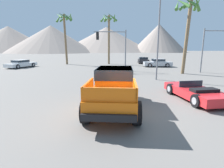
{
  "coord_description": "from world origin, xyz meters",
  "views": [
    {
      "loc": [
        -0.94,
        -7.35,
        2.88
      ],
      "look_at": [
        -0.3,
        1.46,
        1.04
      ],
      "focal_mm": 28.0,
      "sensor_mm": 36.0,
      "label": 1
    }
  ],
  "objects": [
    {
      "name": "ground_plane",
      "position": [
        0.0,
        0.0,
        0.0
      ],
      "size": [
        320.0,
        320.0,
        0.0
      ],
      "primitive_type": "plane",
      "color": "slate"
    },
    {
      "name": "orange_pickup_truck",
      "position": [
        -0.25,
        0.81,
        1.08
      ],
      "size": [
        2.83,
        5.39,
        1.89
      ],
      "rotation": [
        0.0,
        0.0,
        -0.14
      ],
      "color": "orange",
      "rests_on": "ground_plane"
    },
    {
      "name": "red_convertible_car",
      "position": [
        4.47,
        1.86,
        0.41
      ],
      "size": [
        2.15,
        4.32,
        0.99
      ],
      "rotation": [
        0.0,
        0.0,
        0.09
      ],
      "color": "red",
      "rests_on": "ground_plane"
    },
    {
      "name": "parked_car_silver",
      "position": [
        8.1,
        19.2,
        0.62
      ],
      "size": [
        4.37,
        2.26,
        1.23
      ],
      "rotation": [
        0.0,
        0.0,
        1.46
      ],
      "color": "#B7BABF",
      "rests_on": "ground_plane"
    },
    {
      "name": "parked_car_white",
      "position": [
        -12.56,
        19.61,
        0.58
      ],
      "size": [
        3.47,
        4.9,
        1.14
      ],
      "rotation": [
        0.0,
        0.0,
        5.86
      ],
      "color": "white",
      "rests_on": "ground_plane"
    },
    {
      "name": "parked_car_dark",
      "position": [
        7.52,
        25.87,
        0.59
      ],
      "size": [
        2.38,
        4.38,
        1.14
      ],
      "rotation": [
        0.0,
        0.0,
        3.0
      ],
      "color": "#232328",
      "rests_on": "ground_plane"
    },
    {
      "name": "traffic_light_main",
      "position": [
        12.42,
        12.46,
        3.53
      ],
      "size": [
        3.41,
        0.38,
        5.05
      ],
      "color": "slate",
      "rests_on": "ground_plane"
    },
    {
      "name": "traffic_light_crosswalk",
      "position": [
        0.76,
        14.77,
        3.57
      ],
      "size": [
        4.02,
        0.38,
        5.05
      ],
      "rotation": [
        0.0,
        0.0,
        3.14
      ],
      "color": "slate",
      "rests_on": "ground_plane"
    },
    {
      "name": "street_lamp_post",
      "position": [
        4.28,
        8.16,
        5.04
      ],
      "size": [
        0.9,
        0.24,
        8.49
      ],
      "color": "slate",
      "rests_on": "ground_plane"
    },
    {
      "name": "palm_tree_tall",
      "position": [
        -6.71,
        24.36,
        6.6
      ],
      "size": [
        2.9,
        2.86,
        8.8
      ],
      "color": "brown",
      "rests_on": "ground_plane"
    },
    {
      "name": "palm_tree_short",
      "position": [
        8.5,
        11.6,
        6.07
      ],
      "size": [
        2.9,
        2.88,
        8.14
      ],
      "color": "brown",
      "rests_on": "ground_plane"
    },
    {
      "name": "palm_tree_leaning",
      "position": [
        0.86,
        24.42,
        6.53
      ],
      "size": [
        3.02,
        3.11,
        8.72
      ],
      "color": "brown",
      "rests_on": "ground_plane"
    },
    {
      "name": "distant_mountain_range",
      "position": [
        -20.04,
        120.55,
        8.56
      ],
      "size": [
        148.36,
        81.56,
        18.39
      ],
      "color": "gray",
      "rests_on": "ground_plane"
    }
  ]
}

